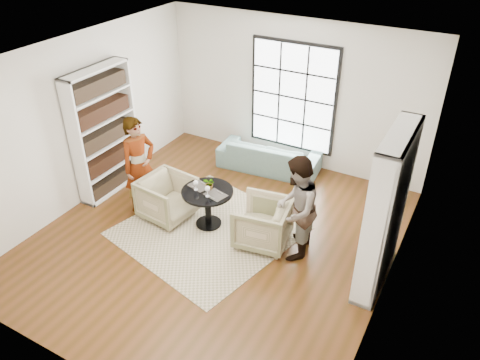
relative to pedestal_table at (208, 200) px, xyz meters
The scene contains 16 objects.
ground 0.62m from the pedestal_table, 33.84° to the right, with size 6.00×6.00×0.00m, color #562F14.
room_shell 0.88m from the pedestal_table, 48.80° to the left, with size 6.00×6.01×6.00m.
rug 0.54m from the pedestal_table, 59.44° to the right, with size 2.58×2.58×0.01m, color tan.
pedestal_table is the anchor object (origin of this frame).
sofa 2.26m from the pedestal_table, 88.41° to the left, with size 2.07×0.81×0.60m, color gray.
armchair_left 0.77m from the pedestal_table, 169.77° to the right, with size 0.82×0.85×0.77m, color tan.
armchair_right 1.03m from the pedestal_table, ahead, with size 0.83×0.85×0.78m, color tan.
person_left 1.36m from the pedestal_table, behind, with size 0.65×0.43×1.79m, color gray.
person_right 1.62m from the pedestal_table, ahead, with size 0.84×0.65×1.72m, color gray.
placemat_left 0.28m from the pedestal_table, 163.80° to the left, with size 0.34×0.26×0.01m, color #292623.
placemat_right 0.28m from the pedestal_table, 13.16° to the right, with size 0.34×0.26×0.01m, color #292623.
cutlery_left 0.29m from the pedestal_table, 163.80° to the left, with size 0.14×0.22×0.01m, color silver, non-canonical shape.
cutlery_right 0.28m from the pedestal_table, 13.16° to the right, with size 0.14×0.22×0.01m, color silver, non-canonical shape.
wine_glass_left 0.37m from the pedestal_table, 160.03° to the right, with size 0.08×0.08×0.18m.
wine_glass_right 0.37m from the pedestal_table, 55.28° to the right, with size 0.09×0.09×0.20m.
flower_centerpiece 0.31m from the pedestal_table, 74.80° to the left, with size 0.20×0.17×0.22m, color gray.
Camera 1 is at (3.33, -5.24, 4.94)m, focal length 35.00 mm.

